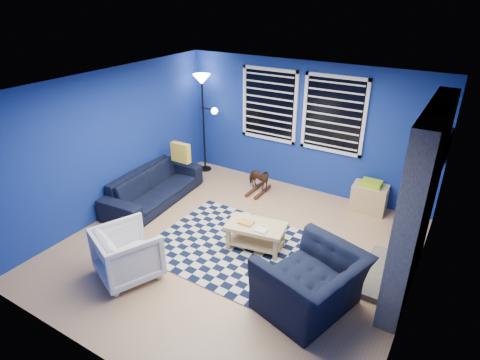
# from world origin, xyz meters

# --- Properties ---
(floor) EXTENTS (5.00, 5.00, 0.00)m
(floor) POSITION_xyz_m (0.00, 0.00, 0.00)
(floor) COLOR tan
(floor) RESTS_ON ground
(ceiling) EXTENTS (5.00, 5.00, 0.00)m
(ceiling) POSITION_xyz_m (0.00, 0.00, 2.50)
(ceiling) COLOR white
(ceiling) RESTS_ON wall_back
(wall_back) EXTENTS (5.00, 0.00, 5.00)m
(wall_back) POSITION_xyz_m (0.00, 2.50, 1.25)
(wall_back) COLOR navy
(wall_back) RESTS_ON floor
(wall_left) EXTENTS (0.00, 5.00, 5.00)m
(wall_left) POSITION_xyz_m (-2.50, 0.00, 1.25)
(wall_left) COLOR navy
(wall_left) RESTS_ON floor
(wall_right) EXTENTS (0.00, 5.00, 5.00)m
(wall_right) POSITION_xyz_m (2.50, 0.00, 1.25)
(wall_right) COLOR navy
(wall_right) RESTS_ON floor
(fireplace) EXTENTS (0.65, 2.00, 2.50)m
(fireplace) POSITION_xyz_m (2.36, 0.50, 1.20)
(fireplace) COLOR gray
(fireplace) RESTS_ON floor
(window_left) EXTENTS (1.17, 0.06, 1.42)m
(window_left) POSITION_xyz_m (-0.75, 2.46, 1.60)
(window_left) COLOR black
(window_left) RESTS_ON wall_back
(window_right) EXTENTS (1.17, 0.06, 1.42)m
(window_right) POSITION_xyz_m (0.55, 2.46, 1.60)
(window_right) COLOR black
(window_right) RESTS_ON wall_back
(tv) EXTENTS (0.07, 1.00, 0.58)m
(tv) POSITION_xyz_m (2.45, 2.00, 1.40)
(tv) COLOR black
(tv) RESTS_ON wall_right
(rug) EXTENTS (2.55, 2.06, 0.02)m
(rug) POSITION_xyz_m (-0.02, 0.01, 0.01)
(rug) COLOR black
(rug) RESTS_ON floor
(sofa) EXTENTS (2.17, 0.99, 0.62)m
(sofa) POSITION_xyz_m (-2.10, 0.49, 0.31)
(sofa) COLOR black
(sofa) RESTS_ON floor
(armchair_big) EXTENTS (1.45, 1.35, 0.78)m
(armchair_big) POSITION_xyz_m (1.46, -0.60, 0.39)
(armchair_big) COLOR black
(armchair_big) RESTS_ON floor
(armchair_bent) EXTENTS (1.05, 1.06, 0.74)m
(armchair_bent) POSITION_xyz_m (-0.95, -1.30, 0.37)
(armchair_bent) COLOR gray
(armchair_bent) RESTS_ON floor
(rocking_horse) EXTENTS (0.33, 0.58, 0.46)m
(rocking_horse) POSITION_xyz_m (-0.61, 1.83, 0.30)
(rocking_horse) COLOR #482C17
(rocking_horse) RESTS_ON floor
(coffee_table) EXTENTS (0.96, 0.65, 0.44)m
(coffee_table) POSITION_xyz_m (0.25, 0.17, 0.31)
(coffee_table) COLOR tan
(coffee_table) RESTS_ON rug
(cabinet) EXTENTS (0.62, 0.43, 0.59)m
(cabinet) POSITION_xyz_m (1.43, 2.25, 0.26)
(cabinet) COLOR tan
(cabinet) RESTS_ON floor
(floor_lamp) EXTENTS (0.57, 0.35, 2.09)m
(floor_lamp) POSITION_xyz_m (-2.13, 2.18, 1.71)
(floor_lamp) COLOR black
(floor_lamp) RESTS_ON floor
(throw_pillow) EXTENTS (0.40, 0.12, 0.38)m
(throw_pillow) POSITION_xyz_m (-1.95, 1.15, 0.81)
(throw_pillow) COLOR gold
(throw_pillow) RESTS_ON sofa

